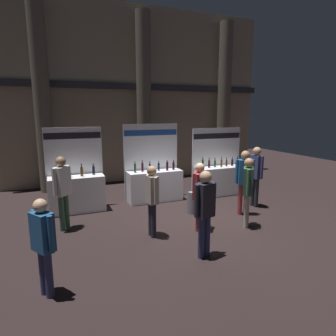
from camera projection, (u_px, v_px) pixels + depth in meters
ground_plane at (197, 220)px, 7.75m from camera, size 24.00×24.00×0.00m
hall_colonnade at (140, 97)px, 11.76m from camera, size 11.03×1.12×6.99m
exhibitor_booth_0 at (77, 190)px, 8.35m from camera, size 1.62×0.66×2.42m
exhibitor_booth_1 at (154, 182)px, 9.38m from camera, size 1.83×0.66×2.47m
exhibitor_booth_2 at (220, 178)px, 10.09m from camera, size 1.90×0.66×2.30m
trash_bin at (193, 202)px, 8.24m from camera, size 0.35×0.35×0.63m
visitor_0 at (43, 240)px, 4.39m from camera, size 0.38×0.46×1.58m
visitor_1 at (244, 177)px, 7.97m from camera, size 0.49×0.37×1.82m
visitor_2 at (248, 186)px, 7.10m from camera, size 0.40×0.44×1.75m
visitor_3 at (205, 207)px, 5.59m from camera, size 0.50×0.32×1.75m
visitor_4 at (199, 190)px, 6.91m from camera, size 0.45×0.46×1.67m
visitor_5 at (152, 196)px, 6.55m from camera, size 0.23×0.50×1.67m
visitor_7 at (62, 186)px, 6.93m from camera, size 0.44×0.44×1.82m
visitor_8 at (256, 171)px, 8.67m from camera, size 0.26×0.53×1.83m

